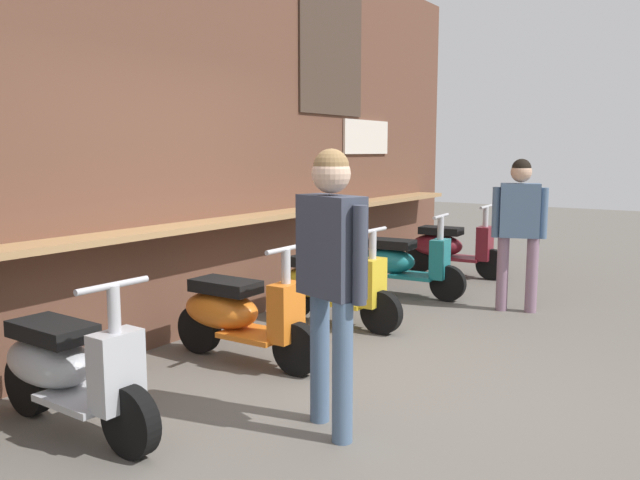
% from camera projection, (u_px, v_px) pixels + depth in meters
% --- Properties ---
extents(ground_plane, '(32.09, 32.09, 0.00)m').
position_uv_depth(ground_plane, '(351.00, 391.00, 4.55)').
color(ground_plane, '#605B54').
extents(market_stall_facade, '(11.46, 0.61, 3.83)m').
position_uv_depth(market_stall_facade, '(144.00, 122.00, 5.39)').
color(market_stall_facade, brown).
rests_on(market_stall_facade, ground_plane).
extents(scooter_silver, '(0.46, 1.40, 0.97)m').
position_uv_depth(scooter_silver, '(66.00, 368.00, 3.85)').
color(scooter_silver, '#B2B5BA').
rests_on(scooter_silver, ground_plane).
extents(scooter_orange, '(0.46, 1.40, 0.97)m').
position_uv_depth(scooter_orange, '(237.00, 314.00, 5.13)').
color(scooter_orange, orange).
rests_on(scooter_orange, ground_plane).
extents(scooter_yellow, '(0.46, 1.40, 0.97)m').
position_uv_depth(scooter_yellow, '(329.00, 285.00, 6.23)').
color(scooter_yellow, gold).
rests_on(scooter_yellow, ground_plane).
extents(scooter_teal, '(0.50, 1.40, 0.97)m').
position_uv_depth(scooter_teal, '(400.00, 263.00, 7.48)').
color(scooter_teal, '#197075').
rests_on(scooter_teal, ground_plane).
extents(scooter_maroon, '(0.48, 1.40, 0.97)m').
position_uv_depth(scooter_maroon, '(449.00, 247.00, 8.69)').
color(scooter_maroon, maroon).
rests_on(scooter_maroon, ground_plane).
extents(shopper_browsing, '(0.32, 0.55, 1.68)m').
position_uv_depth(shopper_browsing, '(331.00, 260.00, 3.76)').
color(shopper_browsing, slate).
rests_on(shopper_browsing, ground_plane).
extents(shopper_passing, '(0.32, 0.52, 1.59)m').
position_uv_depth(shopper_passing, '(519.00, 219.00, 6.67)').
color(shopper_passing, gray).
rests_on(shopper_passing, ground_plane).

